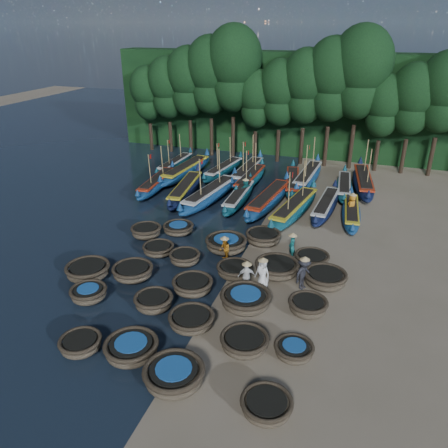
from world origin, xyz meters
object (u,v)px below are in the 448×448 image
(long_boat_8, at_px, (351,212))
(fisherman_5, at_px, (246,188))
(coracle_3, at_px, (174,375))
(fisherman_6, at_px, (352,205))
(coracle_12, at_px, (193,285))
(coracle_15, at_px, (158,249))
(coracle_21, at_px, (178,228))
(long_boat_15, at_px, (308,176))
(coracle_24, at_px, (312,258))
(long_boat_9, at_px, (175,164))
(coracle_7, at_px, (191,320))
(coracle_22, at_px, (226,244))
(coracle_17, at_px, (235,270))
(long_boat_4, at_px, (239,197))
(fisherman_2, at_px, (225,248))
(long_boat_10, at_px, (186,170))
(coracle_8, at_px, (244,342))
(fisherman_1, at_px, (292,245))
(long_boat_17, at_px, (363,182))
(coracle_9, at_px, (294,350))
(coracle_10, at_px, (88,270))
(long_boat_5, at_px, (269,199))
(long_boat_3, at_px, (210,194))
(coracle_1, at_px, (81,344))
(coracle_20, at_px, (146,231))
(coracle_5, at_px, (89,293))
(coracle_14, at_px, (308,306))
(long_boat_13, at_px, (250,179))
(long_boat_11, at_px, (224,169))
(long_boat_1, at_px, (157,183))
(long_boat_14, at_px, (292,182))
(long_boat_7, at_px, (326,206))
(fisherman_3, at_px, (304,273))
(fisherman_0, at_px, (263,272))
(coracle_16, at_px, (185,257))
(long_boat_12, at_px, (247,171))
(coracle_13, at_px, (246,299))
(long_boat_6, at_px, (294,208))
(coracle_23, at_px, (263,237))
(coracle_2, at_px, (131,348))
(coracle_6, at_px, (154,301))
(fisherman_4, at_px, (247,275))
(coracle_19, at_px, (325,278))

(long_boat_8, bearing_deg, fisherman_5, 165.50)
(coracle_3, distance_m, fisherman_6, 19.01)
(coracle_12, xyz_separation_m, coracle_15, (-3.46, 3.08, -0.07))
(coracle_21, distance_m, long_boat_15, 14.10)
(coracle_24, xyz_separation_m, long_boat_9, (-14.73, 13.73, 0.12))
(coracle_7, distance_m, coracle_22, 7.44)
(coracle_17, height_order, long_boat_4, long_boat_4)
(fisherman_2, bearing_deg, long_boat_10, -178.56)
(coracle_8, relative_size, fisherman_1, 1.34)
(coracle_15, xyz_separation_m, coracle_21, (-0.03, 2.96, 0.02))
(long_boat_17, bearing_deg, coracle_9, -101.25)
(coracle_10, relative_size, long_boat_5, 0.27)
(long_boat_9, bearing_deg, long_boat_3, -45.78)
(coracle_1, bearing_deg, coracle_20, 103.22)
(coracle_5, xyz_separation_m, coracle_20, (-0.62, 7.16, 0.03))
(coracle_14, bearing_deg, coracle_21, 147.34)
(long_boat_13, bearing_deg, fisherman_6, -25.62)
(coracle_1, height_order, coracle_3, coracle_3)
(coracle_21, relative_size, long_boat_11, 0.32)
(coracle_5, relative_size, long_boat_9, 0.25)
(long_boat_1, bearing_deg, long_boat_14, 14.75)
(coracle_14, distance_m, long_boat_4, 14.19)
(long_boat_7, height_order, long_boat_15, long_boat_15)
(coracle_1, bearing_deg, long_boat_11, 94.32)
(long_boat_1, bearing_deg, fisherman_3, -43.05)
(coracle_21, relative_size, long_boat_14, 0.31)
(fisherman_0, bearing_deg, coracle_14, -14.19)
(coracle_5, bearing_deg, coracle_21, 82.52)
(coracle_10, relative_size, coracle_16, 1.12)
(long_boat_11, bearing_deg, coracle_17, -61.10)
(coracle_10, xyz_separation_m, coracle_16, (4.33, 3.02, -0.03))
(coracle_16, relative_size, fisherman_1, 1.21)
(long_boat_4, relative_size, long_boat_9, 1.04)
(long_boat_11, bearing_deg, long_boat_12, 7.00)
(coracle_1, relative_size, coracle_13, 0.65)
(coracle_1, relative_size, long_boat_15, 0.22)
(coracle_5, bearing_deg, fisherman_1, 40.41)
(coracle_15, bearing_deg, coracle_14, -17.95)
(coracle_15, xyz_separation_m, long_boat_6, (6.58, 8.18, 0.24))
(coracle_15, relative_size, coracle_16, 1.08)
(coracle_12, bearing_deg, coracle_8, -41.70)
(long_boat_10, bearing_deg, coracle_9, -50.85)
(coracle_23, xyz_separation_m, long_boat_10, (-9.65, 10.38, 0.16))
(coracle_2, height_order, coracle_6, coracle_2)
(fisherman_4, bearing_deg, long_boat_11, -90.76)
(coracle_20, bearing_deg, coracle_19, -10.25)
(coracle_2, xyz_separation_m, coracle_10, (-5.30, 4.70, 0.01))
(coracle_20, relative_size, fisherman_2, 1.15)
(coracle_20, xyz_separation_m, long_boat_4, (3.89, 7.49, 0.06))
(fisherman_2, bearing_deg, fisherman_1, 82.86)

